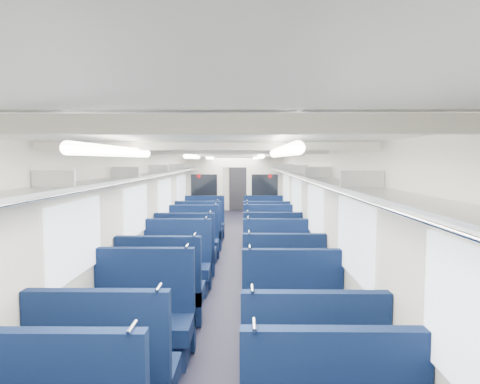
% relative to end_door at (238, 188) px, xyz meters
% --- Properties ---
extents(floor, '(2.80, 18.00, 0.01)m').
position_rel_end_door_xyz_m(floor, '(0.00, -8.94, -1.00)').
color(floor, black).
rests_on(floor, ground).
extents(ceiling, '(2.80, 18.00, 0.01)m').
position_rel_end_door_xyz_m(ceiling, '(0.00, -8.94, 1.35)').
color(ceiling, white).
rests_on(ceiling, wall_left).
extents(wall_left, '(0.02, 18.00, 2.35)m').
position_rel_end_door_xyz_m(wall_left, '(-1.40, -8.94, 0.18)').
color(wall_left, beige).
rests_on(wall_left, floor).
extents(dado_left, '(0.03, 17.90, 0.70)m').
position_rel_end_door_xyz_m(dado_left, '(-1.39, -8.94, -0.65)').
color(dado_left, '#111C39').
rests_on(dado_left, floor).
extents(wall_right, '(0.02, 18.00, 2.35)m').
position_rel_end_door_xyz_m(wall_right, '(1.40, -8.94, 0.18)').
color(wall_right, beige).
rests_on(wall_right, floor).
extents(dado_right, '(0.03, 17.90, 0.70)m').
position_rel_end_door_xyz_m(dado_right, '(1.39, -8.94, -0.65)').
color(dado_right, '#111C39').
rests_on(dado_right, floor).
extents(wall_far, '(2.80, 0.02, 2.35)m').
position_rel_end_door_xyz_m(wall_far, '(0.00, 0.06, 0.18)').
color(wall_far, beige).
rests_on(wall_far, floor).
extents(luggage_rack_left, '(0.36, 17.40, 0.18)m').
position_rel_end_door_xyz_m(luggage_rack_left, '(-1.21, -8.94, 0.97)').
color(luggage_rack_left, '#B2B5BA').
rests_on(luggage_rack_left, wall_left).
extents(luggage_rack_right, '(0.36, 17.40, 0.18)m').
position_rel_end_door_xyz_m(luggage_rack_right, '(1.21, -8.94, 0.97)').
color(luggage_rack_right, '#B2B5BA').
rests_on(luggage_rack_right, wall_right).
extents(windows, '(2.78, 15.60, 0.75)m').
position_rel_end_door_xyz_m(windows, '(0.00, -9.40, 0.42)').
color(windows, white).
rests_on(windows, wall_left).
extents(ceiling_fittings, '(2.70, 16.06, 0.11)m').
position_rel_end_door_xyz_m(ceiling_fittings, '(0.00, -9.20, 1.29)').
color(ceiling_fittings, beige).
rests_on(ceiling_fittings, ceiling).
extents(end_door, '(0.75, 0.06, 2.00)m').
position_rel_end_door_xyz_m(end_door, '(0.00, 0.00, 0.00)').
color(end_door, black).
rests_on(end_door, floor).
extents(bulkhead, '(2.80, 0.10, 2.35)m').
position_rel_end_door_xyz_m(bulkhead, '(-0.00, -6.21, 0.23)').
color(bulkhead, beige).
rests_on(bulkhead, floor).
extents(seat_4, '(1.12, 0.62, 1.25)m').
position_rel_end_door_xyz_m(seat_4, '(-0.83, -14.98, -0.62)').
color(seat_4, '#0E1E44').
rests_on(seat_4, floor).
extents(seat_6, '(1.12, 0.62, 1.25)m').
position_rel_end_door_xyz_m(seat_6, '(-0.83, -13.76, -0.62)').
color(seat_6, '#0E1E44').
rests_on(seat_6, floor).
extents(seat_7, '(1.12, 0.62, 1.25)m').
position_rel_end_door_xyz_m(seat_7, '(0.83, -13.81, -0.62)').
color(seat_7, '#0E1E44').
rests_on(seat_7, floor).
extents(seat_8, '(1.12, 0.62, 1.25)m').
position_rel_end_door_xyz_m(seat_8, '(-0.83, -12.73, -0.62)').
color(seat_8, '#0E1E44').
rests_on(seat_8, floor).
extents(seat_9, '(1.12, 0.62, 1.25)m').
position_rel_end_door_xyz_m(seat_9, '(0.83, -12.53, -0.62)').
color(seat_9, '#0E1E44').
rests_on(seat_9, floor).
extents(seat_10, '(1.12, 0.62, 1.25)m').
position_rel_end_door_xyz_m(seat_10, '(-0.83, -11.44, -0.62)').
color(seat_10, '#0E1E44').
rests_on(seat_10, floor).
extents(seat_11, '(1.12, 0.62, 1.25)m').
position_rel_end_door_xyz_m(seat_11, '(0.83, -11.42, -0.62)').
color(seat_11, '#0E1E44').
rests_on(seat_11, floor).
extents(seat_12, '(1.12, 0.62, 1.25)m').
position_rel_end_door_xyz_m(seat_12, '(-0.83, -10.36, -0.62)').
color(seat_12, '#0E1E44').
rests_on(seat_12, floor).
extents(seat_13, '(1.12, 0.62, 1.25)m').
position_rel_end_door_xyz_m(seat_13, '(0.83, -10.21, -0.62)').
color(seat_13, '#0E1E44').
rests_on(seat_13, floor).
extents(seat_14, '(1.12, 0.62, 1.25)m').
position_rel_end_door_xyz_m(seat_14, '(-0.83, -9.26, -0.62)').
color(seat_14, '#0E1E44').
rests_on(seat_14, floor).
extents(seat_15, '(1.12, 0.62, 1.25)m').
position_rel_end_door_xyz_m(seat_15, '(0.83, -9.13, -0.62)').
color(seat_15, '#0E1E44').
rests_on(seat_15, floor).
extents(seat_16, '(1.12, 0.62, 1.25)m').
position_rel_end_door_xyz_m(seat_16, '(-0.83, -8.06, -0.62)').
color(seat_16, '#0E1E44').
rests_on(seat_16, floor).
extents(seat_17, '(1.12, 0.62, 1.25)m').
position_rel_end_door_xyz_m(seat_17, '(0.83, -8.09, -0.62)').
color(seat_17, '#0E1E44').
rests_on(seat_17, floor).
extents(seat_18, '(1.12, 0.62, 1.25)m').
position_rel_end_door_xyz_m(seat_18, '(-0.83, -6.85, -0.62)').
color(seat_18, '#0E1E44').
rests_on(seat_18, floor).
extents(seat_19, '(1.12, 0.62, 1.25)m').
position_rel_end_door_xyz_m(seat_19, '(0.83, -6.77, -0.62)').
color(seat_19, '#0E1E44').
rests_on(seat_19, floor).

